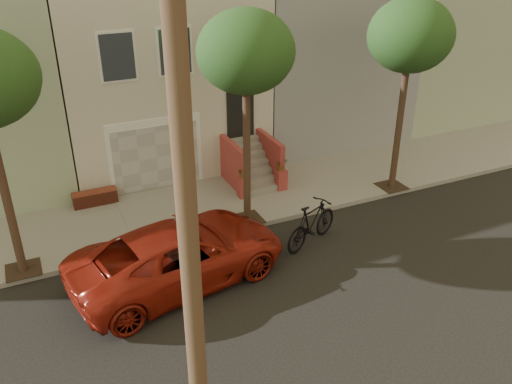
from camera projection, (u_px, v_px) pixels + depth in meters
name	position (u px, v px, depth m)	size (l,w,h in m)	color
ground	(274.00, 304.00, 13.17)	(90.00, 90.00, 0.00)	black
sidewalk	(201.00, 207.00, 17.46)	(40.00, 3.70, 0.15)	gray
house_row	(146.00, 60.00, 20.58)	(33.10, 11.70, 7.00)	#B9AD9E
tree_mid	(246.00, 53.00, 14.32)	(2.70, 2.57, 6.30)	#2D2116
tree_right	(410.00, 37.00, 16.37)	(2.70, 2.57, 6.30)	#2D2116
pickup_truck	(179.00, 254.00, 13.73)	(2.61, 5.66, 1.57)	maroon
motorcycle	(312.00, 224.00, 15.36)	(0.63, 2.21, 1.33)	black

